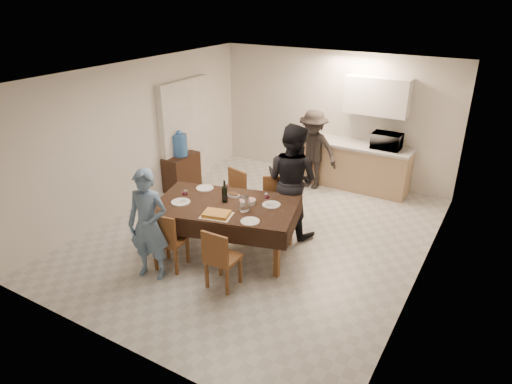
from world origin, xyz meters
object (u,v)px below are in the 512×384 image
water_jug (180,145)px  savoury_tart (216,214)px  person_kitchen (313,150)px  wine_bottle (225,191)px  water_pitcher (244,204)px  dining_table (226,206)px  person_far (291,180)px  microwave (387,141)px  person_near (148,225)px  console (182,172)px

water_jug → savoury_tart: (2.20, -1.92, -0.09)m
savoury_tart → person_kitchen: person_kitchen is taller
savoury_tart → wine_bottle: bearing=109.2°
water_pitcher → person_kitchen: person_kitchen is taller
water_pitcher → dining_table: bearing=171.9°
water_pitcher → person_far: size_ratio=0.12×
person_far → water_jug: bearing=-4.5°
savoury_tart → microwave: 3.98m
microwave → person_near: 4.84m
savoury_tart → person_kitchen: 3.31m
console → person_near: (1.55, -2.59, 0.44)m
person_near → person_kitchen: (0.64, 3.98, -0.00)m
person_far → person_kitchen: bearing=-70.2°
dining_table → microwave: (1.40, 3.38, 0.29)m
console → person_far: bearing=-10.4°
microwave → person_far: 2.48m
wine_bottle → person_far: bearing=59.0°
person_kitchen → savoury_tart: bearing=-89.8°
microwave → water_pitcher: bearing=73.0°
dining_table → water_pitcher: bearing=-23.5°
console → water_pitcher: size_ratio=3.53×
dining_table → wine_bottle: (-0.05, 0.05, 0.21)m
person_far → savoury_tart: bearing=78.5°
console → person_kitchen: size_ratio=0.48×
microwave → person_kitchen: person_kitchen is taller
water_jug → wine_bottle: wine_bottle is taller
wine_bottle → water_pitcher: 0.42m
water_jug → person_far: person_far is taller
console → person_kitchen: bearing=32.4°
savoury_tart → person_far: bearing=72.5°
wine_bottle → microwave: bearing=66.5°
dining_table → person_far: 1.20m
water_pitcher → person_kitchen: (-0.26, 2.98, -0.12)m
person_kitchen → console: bearing=-147.6°
water_jug → person_far: (2.65, -0.49, 0.00)m
dining_table → person_kitchen: bearing=72.8°
water_jug → microwave: 3.95m
water_pitcher → microwave: size_ratio=0.40×
savoury_tart → person_near: person_near is taller
savoury_tart → person_near: 0.93m
wine_bottle → water_pitcher: (0.40, -0.10, -0.06)m
person_near → water_pitcher: bearing=32.6°
person_near → savoury_tart: bearing=30.5°
water_jug → person_kitchen: bearing=32.4°
person_kitchen → wine_bottle: bearing=-92.8°
dining_table → wine_bottle: 0.22m
dining_table → savoury_tart: bearing=-90.7°
person_near → person_kitchen: 4.03m
dining_table → console: 2.63m
console → microwave: microwave is taller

